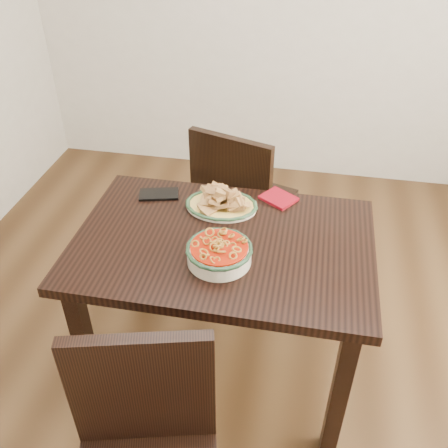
% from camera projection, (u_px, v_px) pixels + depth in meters
% --- Properties ---
extents(floor, '(3.50, 3.50, 0.00)m').
position_uv_depth(floor, '(251.00, 351.00, 2.38)').
color(floor, '#392412').
rests_on(floor, ground).
extents(dining_table, '(1.11, 0.74, 0.75)m').
position_uv_depth(dining_table, '(223.00, 262.00, 1.92)').
color(dining_table, black).
rests_on(dining_table, ground).
extents(chair_far, '(0.53, 0.53, 0.89)m').
position_uv_depth(chair_far, '(240.00, 198.00, 2.54)').
color(chair_far, black).
rests_on(chair_far, ground).
extents(fish_plate, '(0.29, 0.22, 0.11)m').
position_uv_depth(fish_plate, '(221.00, 199.00, 2.00)').
color(fish_plate, '#EEE4C9').
rests_on(fish_plate, dining_table).
extents(noodle_bowl, '(0.24, 0.24, 0.08)m').
position_uv_depth(noodle_bowl, '(219.00, 251.00, 1.74)').
color(noodle_bowl, beige).
rests_on(noodle_bowl, dining_table).
extents(smartphone, '(0.18, 0.13, 0.01)m').
position_uv_depth(smartphone, '(159.00, 194.00, 2.10)').
color(smartphone, black).
rests_on(smartphone, dining_table).
extents(napkin, '(0.17, 0.17, 0.01)m').
position_uv_depth(napkin, '(279.00, 198.00, 2.07)').
color(napkin, maroon).
rests_on(napkin, dining_table).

